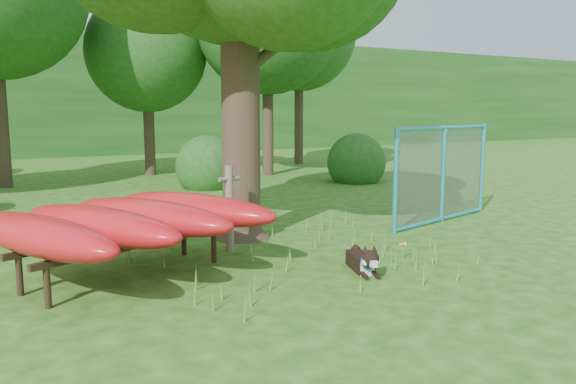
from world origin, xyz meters
TOP-DOWN VIEW (x-y plane):
  - ground at (0.00, 0.00)m, footprint 80.00×80.00m
  - wooden_post at (-0.40, 1.99)m, footprint 0.37×0.15m
  - kayak_rack at (-2.16, 1.39)m, footprint 4.08×3.67m
  - husky_dog at (0.72, 0.01)m, footprint 0.50×0.96m
  - fence_section at (4.23, 2.10)m, footprint 3.18×0.88m
  - wildflower_clump at (1.67, 0.30)m, footprint 0.11×0.12m
  - bg_tree_c at (1.50, 13.00)m, footprint 4.00×4.00m
  - bg_tree_d at (5.00, 11.00)m, footprint 4.80×4.80m
  - bg_tree_e at (8.00, 14.00)m, footprint 4.60×4.60m
  - shrub_right at (6.50, 8.00)m, footprint 1.80×1.80m
  - shrub_mid at (2.00, 9.00)m, footprint 1.80×1.80m
  - wooded_hillside at (0.00, 28.00)m, footprint 80.00×12.00m

SIDE VIEW (x-z plane):
  - ground at x=0.00m, z-range 0.00..0.00m
  - shrub_right at x=6.50m, z-range -0.90..0.90m
  - shrub_mid at x=2.00m, z-range -0.90..0.90m
  - husky_dog at x=0.72m, z-range -0.07..0.38m
  - wildflower_clump at x=1.67m, z-range 0.08..0.33m
  - wooden_post at x=-0.40m, z-range 0.04..1.40m
  - kayak_rack at x=-2.16m, z-range 0.27..1.27m
  - fence_section at x=4.23m, z-range -0.63..2.54m
  - wooded_hillside at x=0.00m, z-range 0.00..6.00m
  - bg_tree_c at x=1.50m, z-range 1.05..7.17m
  - bg_tree_d at x=5.00m, z-range 1.33..8.83m
  - bg_tree_e at x=8.00m, z-range 1.46..9.01m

